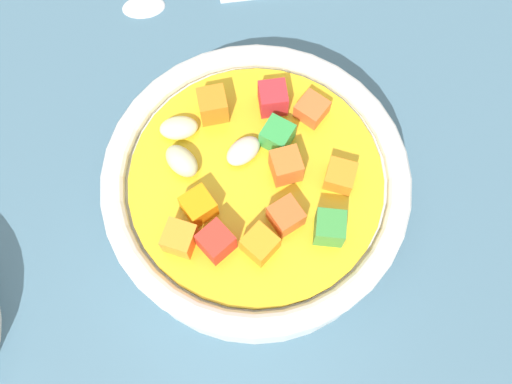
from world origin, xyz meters
The scene contains 2 objects.
ground_plane centered at (0.00, 0.00, -1.00)cm, with size 140.00×140.00×2.00cm, color #42667A.
soup_bowl_main centered at (-0.01, 0.00, 3.27)cm, with size 20.05×20.05×7.29cm.
Camera 1 is at (2.82, -13.58, 41.18)cm, focal length 42.04 mm.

